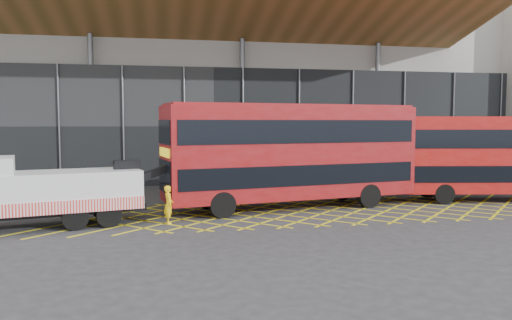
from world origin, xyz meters
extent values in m
plane|color=#2B2B2E|center=(0.00, 0.00, 0.00)|extent=(120.00, 120.00, 0.00)
cube|color=yellow|center=(-4.80, 0.00, 0.01)|extent=(7.16, 7.16, 0.01)
cube|color=yellow|center=(-4.80, 0.00, 0.01)|extent=(7.16, 7.16, 0.01)
cube|color=yellow|center=(-3.20, 0.00, 0.01)|extent=(7.16, 7.16, 0.01)
cube|color=yellow|center=(-3.20, 0.00, 0.01)|extent=(7.16, 7.16, 0.01)
cube|color=yellow|center=(-1.60, 0.00, 0.01)|extent=(7.16, 7.16, 0.01)
cube|color=yellow|center=(-1.60, 0.00, 0.01)|extent=(7.16, 7.16, 0.01)
cube|color=yellow|center=(0.00, 0.00, 0.01)|extent=(7.16, 7.16, 0.01)
cube|color=yellow|center=(0.00, 0.00, 0.01)|extent=(7.16, 7.16, 0.01)
cube|color=yellow|center=(1.60, 0.00, 0.01)|extent=(7.16, 7.16, 0.01)
cube|color=yellow|center=(1.60, 0.00, 0.01)|extent=(7.16, 7.16, 0.01)
cube|color=yellow|center=(3.20, 0.00, 0.01)|extent=(7.16, 7.16, 0.01)
cube|color=yellow|center=(3.20, 0.00, 0.01)|extent=(7.16, 7.16, 0.01)
cube|color=yellow|center=(4.80, 0.00, 0.01)|extent=(7.16, 7.16, 0.01)
cube|color=yellow|center=(4.80, 0.00, 0.01)|extent=(7.16, 7.16, 0.01)
cube|color=yellow|center=(6.40, 0.00, 0.01)|extent=(7.16, 7.16, 0.01)
cube|color=yellow|center=(6.40, 0.00, 0.01)|extent=(7.16, 7.16, 0.01)
cube|color=yellow|center=(8.00, 0.00, 0.01)|extent=(7.16, 7.16, 0.01)
cube|color=yellow|center=(8.00, 0.00, 0.01)|extent=(7.16, 7.16, 0.01)
cube|color=yellow|center=(9.60, 0.00, 0.01)|extent=(7.16, 7.16, 0.01)
cube|color=yellow|center=(9.60, 0.00, 0.01)|extent=(7.16, 7.16, 0.01)
cube|color=yellow|center=(11.20, 0.00, 0.01)|extent=(7.16, 7.16, 0.01)
cube|color=yellow|center=(11.20, 0.00, 0.01)|extent=(7.16, 7.16, 0.01)
cube|color=yellow|center=(12.80, 0.00, 0.01)|extent=(7.16, 7.16, 0.01)
cube|color=yellow|center=(12.80, 0.00, 0.01)|extent=(7.16, 7.16, 0.01)
cube|color=yellow|center=(14.40, 0.00, 0.01)|extent=(7.16, 7.16, 0.01)
cube|color=yellow|center=(14.40, 0.00, 0.01)|extent=(7.16, 7.16, 0.01)
cube|color=yellow|center=(16.00, 0.00, 0.01)|extent=(7.16, 7.16, 0.01)
cube|color=yellow|center=(16.00, 0.00, 0.01)|extent=(7.16, 7.16, 0.01)
cube|color=#979792|center=(2.00, 19.00, 9.00)|extent=(55.00, 14.00, 18.00)
cube|color=black|center=(2.00, 11.70, 4.00)|extent=(55.00, 0.80, 8.00)
cube|color=brown|center=(0.00, 8.00, 11.50)|extent=(40.00, 11.93, 4.07)
cylinder|color=#595B60|center=(-6.00, 11.50, 5.00)|extent=(0.36, 0.36, 10.00)
cylinder|color=#595B60|center=(4.00, 11.50, 5.00)|extent=(0.36, 0.36, 10.00)
cylinder|color=#595B60|center=(14.00, 11.50, 5.00)|extent=(0.36, 0.36, 10.00)
cube|color=black|center=(-6.71, -1.59, 0.65)|extent=(8.80, 2.94, 0.33)
cube|color=silver|center=(-5.44, -1.29, 1.53)|extent=(6.14, 3.59, 1.49)
cube|color=red|center=(-5.17, -2.45, 0.98)|extent=(5.61, 1.38, 0.51)
cube|color=silver|center=(-7.79, -1.85, 2.60)|extent=(1.42, 2.38, 0.65)
cube|color=black|center=(-3.09, -0.73, 2.41)|extent=(1.19, 0.71, 0.46)
cube|color=black|center=(-2.19, -0.52, 1.95)|extent=(2.05, 0.79, 1.00)
cylinder|color=black|center=(-3.77, -1.90, 0.51)|extent=(1.07, 0.55, 1.02)
cylinder|color=black|center=(-4.22, 0.00, 0.51)|extent=(1.07, 0.55, 1.02)
cube|color=maroon|center=(4.74, 1.13, 2.82)|extent=(12.91, 5.05, 4.44)
cube|color=black|center=(4.74, 1.13, 1.77)|extent=(12.42, 5.02, 0.97)
cube|color=black|center=(4.74, 1.13, 3.84)|extent=(12.42, 5.02, 1.09)
cube|color=black|center=(-1.49, 0.04, 1.83)|extent=(0.50, 2.54, 1.49)
cube|color=black|center=(-1.49, 0.04, 3.84)|extent=(0.50, 2.54, 1.09)
cube|color=yellow|center=(-1.50, 0.03, 2.92)|extent=(0.41, 2.02, 0.40)
cube|color=maroon|center=(4.74, 1.13, 5.07)|extent=(12.62, 4.78, 0.14)
cylinder|color=black|center=(1.02, -0.86, 0.60)|extent=(1.23, 0.54, 1.19)
cylinder|color=black|center=(0.56, 1.72, 0.60)|extent=(1.23, 0.54, 1.19)
cylinder|color=black|center=(8.57, 0.47, 0.60)|extent=(1.23, 0.54, 1.19)
cylinder|color=black|center=(8.12, 3.05, 0.60)|extent=(1.23, 0.54, 1.19)
cube|color=#9E0F0C|center=(16.57, 1.22, 2.51)|extent=(11.48, 4.45, 3.95)
cube|color=black|center=(16.57, 1.22, 1.58)|extent=(11.05, 4.43, 0.87)
cube|color=black|center=(16.57, 1.22, 3.41)|extent=(11.05, 4.43, 0.97)
cube|color=black|center=(11.03, 2.17, 1.63)|extent=(0.44, 2.26, 1.32)
cube|color=black|center=(11.03, 2.17, 3.41)|extent=(0.44, 2.26, 0.97)
cube|color=yellow|center=(11.02, 2.17, 2.60)|extent=(0.37, 1.80, 0.36)
cube|color=#9E0F0C|center=(16.57, 1.22, 4.51)|extent=(11.23, 4.20, 0.12)
cylinder|color=black|center=(12.86, 0.69, 0.53)|extent=(1.10, 0.48, 1.06)
cylinder|color=black|center=(13.25, 2.96, 0.53)|extent=(1.10, 0.48, 1.06)
imported|color=yellow|center=(-1.37, -1.63, 0.81)|extent=(0.44, 0.62, 1.62)
camera|label=1|loc=(-1.77, -22.73, 4.28)|focal=35.00mm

